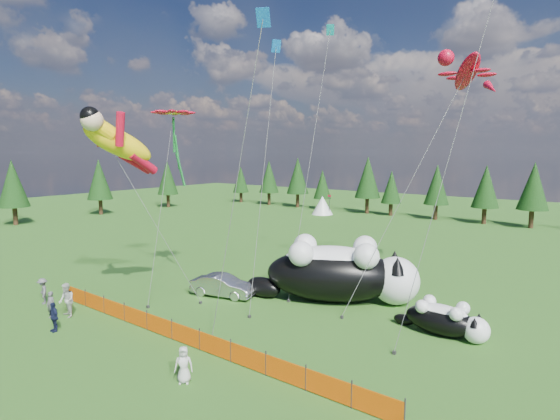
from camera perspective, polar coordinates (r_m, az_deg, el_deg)
name	(u,v)px	position (r m, az deg, el deg)	size (l,w,h in m)	color
ground	(228,325)	(24.71, -6.81, -14.74)	(160.00, 160.00, 0.00)	#0D3A0A
safety_fence	(185,335)	(22.61, -12.24, -15.66)	(22.06, 0.06, 1.10)	#262626
tree_line	(456,192)	(63.80, 22.00, 2.18)	(90.00, 4.00, 8.00)	black
festival_tents	(545,224)	(57.34, 31.28, -1.53)	(50.00, 3.20, 2.80)	white
cat_large	(340,271)	(27.96, 7.83, -7.96)	(10.35, 7.26, 4.02)	black
cat_small	(445,319)	(24.58, 20.76, -13.19)	(4.95, 1.90, 1.79)	black
car	(223,286)	(29.18, -7.46, -9.76)	(1.48, 4.26, 1.40)	#B2B2B7
spectator_a	(51,305)	(28.36, -27.75, -10.93)	(0.57, 0.37, 1.56)	#55555A
spectator_b	(66,300)	(28.11, -26.12, -10.55)	(0.96, 0.57, 1.97)	beige
spectator_c	(54,317)	(26.36, -27.45, -12.28)	(0.92, 0.47, 1.58)	#131835
spectator_d	(43,291)	(31.17, -28.58, -9.29)	(1.05, 0.54, 1.63)	#55555A
spectator_e	(184,365)	(19.23, -12.48, -19.14)	(0.75, 0.49, 1.54)	beige
superhero_kite	(119,143)	(27.20, -20.33, 8.21)	(5.98, 6.01, 12.50)	yellow
gecko_kite	(467,73)	(29.99, 23.23, 16.18)	(6.97, 11.14, 16.48)	red
flower_kite	(173,115)	(30.45, -13.78, 11.95)	(3.30, 5.43, 12.56)	red
diamond_kite_a	(275,57)	(29.84, -0.64, 19.39)	(2.64, 6.01, 17.35)	blue
diamond_kite_c	(260,37)	(19.09, -2.61, 21.70)	(3.97, 0.59, 15.51)	blue
diamond_kite_d	(328,44)	(33.05, 6.31, 20.80)	(1.62, 6.94, 19.15)	#0D96A3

